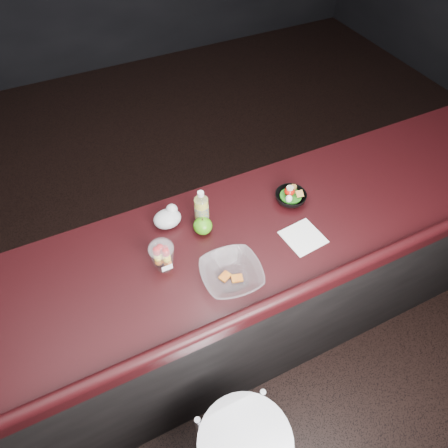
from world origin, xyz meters
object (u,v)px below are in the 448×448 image
at_px(fruit_cup, 162,255).
at_px(takeout_bowl, 231,274).
at_px(green_apple, 203,226).
at_px(lemonade_bottle, 202,210).
at_px(snack_bowl, 290,197).

distance_m(fruit_cup, takeout_bowl, 0.28).
relative_size(fruit_cup, green_apple, 1.69).
bearing_deg(lemonade_bottle, takeout_bowl, -92.68).
bearing_deg(green_apple, lemonade_bottle, 69.44).
distance_m(fruit_cup, snack_bowl, 0.67).
xyz_separation_m(fruit_cup, takeout_bowl, (0.22, -0.17, -0.04)).
relative_size(snack_bowl, takeout_bowl, 0.65).
bearing_deg(takeout_bowl, snack_bowl, 31.29).
bearing_deg(lemonade_bottle, snack_bowl, -7.35).
distance_m(snack_bowl, takeout_bowl, 0.52).
distance_m(lemonade_bottle, takeout_bowl, 0.33).
bearing_deg(fruit_cup, lemonade_bottle, 32.05).
bearing_deg(green_apple, snack_bowl, -0.70).
height_order(lemonade_bottle, fruit_cup, lemonade_bottle).
height_order(lemonade_bottle, green_apple, lemonade_bottle).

